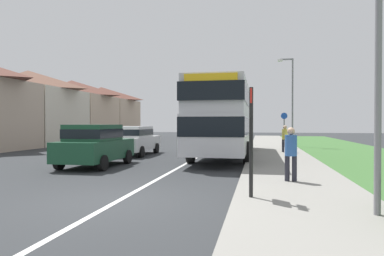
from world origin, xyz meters
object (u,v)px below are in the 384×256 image
at_px(parked_car_white, 134,139).
at_px(street_lamp_mid, 291,96).
at_px(parked_car_dark_green, 95,144).
at_px(bus_stop_sign, 251,134).
at_px(pedestrian_walking_away, 285,137).
at_px(pedestrian_at_stop, 291,152).
at_px(cycle_route_sign, 284,128).
at_px(double_decker_bus, 225,117).

xyz_separation_m(parked_car_white, street_lamp_mid, (9.17, 7.96, 2.92)).
height_order(parked_car_dark_green, parked_car_white, parked_car_dark_green).
bearing_deg(street_lamp_mid, bus_stop_sign, -97.62).
bearing_deg(pedestrian_walking_away, pedestrian_at_stop, -93.14).
bearing_deg(parked_car_dark_green, street_lamp_mid, 55.88).
relative_size(parked_car_dark_green, cycle_route_sign, 1.57).
relative_size(parked_car_dark_green, pedestrian_walking_away, 2.37).
height_order(double_decker_bus, bus_stop_sign, double_decker_bus).
distance_m(double_decker_bus, parked_car_dark_green, 7.23).
xyz_separation_m(pedestrian_at_stop, cycle_route_sign, (0.79, 14.30, 0.45)).
bearing_deg(pedestrian_at_stop, street_lamp_mid, 85.05).
bearing_deg(parked_car_white, double_decker_bus, 0.22).
distance_m(parked_car_dark_green, bus_stop_sign, 8.32).
xyz_separation_m(double_decker_bus, parked_car_white, (-5.11, -0.02, -1.25)).
bearing_deg(cycle_route_sign, street_lamp_mid, 70.86).
relative_size(parked_car_dark_green, street_lamp_mid, 0.60).
relative_size(parked_car_white, pedestrian_at_stop, 2.56).
xyz_separation_m(parked_car_dark_green, pedestrian_at_stop, (7.53, -2.85, 0.03)).
height_order(double_decker_bus, pedestrian_at_stop, double_decker_bus).
height_order(pedestrian_at_stop, bus_stop_sign, bus_stop_sign).
bearing_deg(parked_car_white, bus_stop_sign, -57.18).
distance_m(double_decker_bus, bus_stop_sign, 10.57).
bearing_deg(pedestrian_at_stop, double_decker_bus, 108.36).
relative_size(bus_stop_sign, street_lamp_mid, 0.40).
bearing_deg(bus_stop_sign, parked_car_white, 122.82).
relative_size(pedestrian_at_stop, cycle_route_sign, 0.66).
xyz_separation_m(parked_car_white, cycle_route_sign, (8.58, 6.25, 0.53)).
xyz_separation_m(parked_car_white, pedestrian_walking_away, (8.35, 2.17, 0.08)).
bearing_deg(street_lamp_mid, double_decker_bus, -117.10).
bearing_deg(bus_stop_sign, pedestrian_at_stop, 65.59).
relative_size(double_decker_bus, street_lamp_mid, 1.75).
bearing_deg(parked_car_dark_green, bus_stop_sign, -38.91).
relative_size(parked_car_white, bus_stop_sign, 1.65).
distance_m(pedestrian_walking_away, cycle_route_sign, 4.11).
bearing_deg(double_decker_bus, parked_car_white, -179.78).
distance_m(pedestrian_walking_away, street_lamp_mid, 6.50).
height_order(double_decker_bus, cycle_route_sign, double_decker_bus).
bearing_deg(street_lamp_mid, pedestrian_walking_away, -98.11).
bearing_deg(pedestrian_walking_away, cycle_route_sign, 86.72).
bearing_deg(street_lamp_mid, cycle_route_sign, -109.14).
bearing_deg(street_lamp_mid, parked_car_white, -139.06).
xyz_separation_m(bus_stop_sign, cycle_route_sign, (1.87, 16.66, -0.11)).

